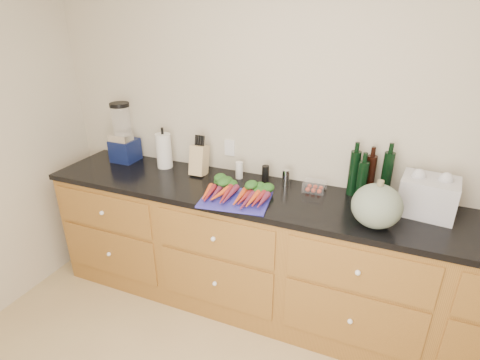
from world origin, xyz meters
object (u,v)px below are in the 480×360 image
at_px(blender_appliance, 123,136).
at_px(squash, 377,206).
at_px(cutting_board, 236,199).
at_px(knife_block, 199,160).
at_px(tomato_box, 315,186).
at_px(carrots, 238,192).
at_px(paper_towel, 164,151).

bearing_deg(blender_appliance, squash, -8.87).
xyz_separation_m(cutting_board, blender_appliance, (-1.11, 0.32, 0.20)).
xyz_separation_m(blender_appliance, knife_block, (0.69, -0.02, -0.10)).
distance_m(blender_appliance, tomato_box, 1.56).
relative_size(carrots, knife_block, 1.99).
relative_size(cutting_board, knife_block, 1.98).
bearing_deg(cutting_board, knife_block, 144.46).
relative_size(squash, tomato_box, 1.90).
distance_m(squash, blender_appliance, 1.99).
bearing_deg(cutting_board, squash, 0.77).
distance_m(carrots, knife_block, 0.50).
bearing_deg(paper_towel, knife_block, -3.62).
distance_m(cutting_board, squash, 0.86).
distance_m(cutting_board, blender_appliance, 1.17).
bearing_deg(knife_block, tomato_box, 1.99).
xyz_separation_m(cutting_board, tomato_box, (0.44, 0.33, 0.03)).
bearing_deg(squash, cutting_board, -179.23).
distance_m(carrots, paper_towel, 0.79).
distance_m(cutting_board, tomato_box, 0.55).
bearing_deg(knife_block, carrots, -31.55).
bearing_deg(blender_appliance, knife_block, -1.45).
distance_m(paper_towel, knife_block, 0.32).
height_order(blender_appliance, tomato_box, blender_appliance).
height_order(squash, paper_towel, paper_towel).
relative_size(blender_appliance, tomato_box, 3.23).
height_order(blender_appliance, paper_towel, blender_appliance).
xyz_separation_m(paper_towel, tomato_box, (1.18, 0.01, -0.10)).
relative_size(paper_towel, tomato_box, 1.83).
xyz_separation_m(squash, paper_towel, (-1.59, 0.31, 0.01)).
relative_size(carrots, tomato_box, 2.97).
bearing_deg(tomato_box, paper_towel, -179.51).
bearing_deg(knife_block, blender_appliance, 178.55).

